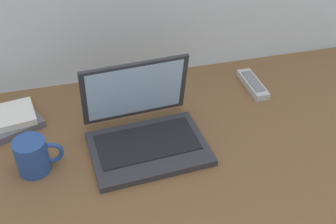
# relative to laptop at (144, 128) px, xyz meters

# --- Properties ---
(desk) EXTENTS (1.60, 0.76, 0.03)m
(desk) POSITION_rel_laptop_xyz_m (0.11, -0.04, -0.06)
(desk) COLOR brown
(desk) RESTS_ON ground
(laptop) EXTENTS (0.32, 0.29, 0.21)m
(laptop) POSITION_rel_laptop_xyz_m (0.00, 0.00, 0.00)
(laptop) COLOR #2D2D33
(laptop) RESTS_ON desk
(coffee_mug) EXTENTS (0.12, 0.08, 0.10)m
(coffee_mug) POSITION_rel_laptop_xyz_m (-0.29, -0.03, 0.00)
(coffee_mug) COLOR #26478C
(coffee_mug) RESTS_ON desk
(remote_control_near) EXTENTS (0.05, 0.16, 0.02)m
(remote_control_near) POSITION_rel_laptop_xyz_m (0.40, 0.17, -0.03)
(remote_control_near) COLOR #B7B7B7
(remote_control_near) RESTS_ON desk
(book_stack) EXTENTS (0.23, 0.22, 0.04)m
(book_stack) POSITION_rel_laptop_xyz_m (-0.38, 0.16, -0.03)
(book_stack) COLOR #595960
(book_stack) RESTS_ON desk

